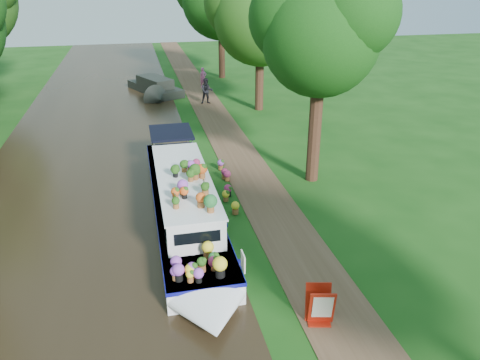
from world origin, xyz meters
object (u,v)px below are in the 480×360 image
pedestrian_pink (203,77)px  pedestrian_dark (207,91)px  plant_boat (185,202)px  second_boat (155,87)px  sandwich_board (320,307)px

pedestrian_pink → pedestrian_dark: size_ratio=0.88×
plant_boat → pedestrian_pink: plant_boat is taller
pedestrian_dark → pedestrian_pink: bearing=85.5°
second_boat → pedestrian_pink: pedestrian_pink is taller
second_boat → pedestrian_pink: (3.94, 1.28, 0.31)m
plant_boat → pedestrian_dark: plant_boat is taller
pedestrian_dark → second_boat: bearing=132.5°
plant_boat → pedestrian_dark: bearing=78.4°
sandwich_board → plant_boat: bearing=127.4°
pedestrian_pink → plant_boat: bearing=-120.4°
plant_boat → second_boat: bearing=89.8°
sandwich_board → pedestrian_dark: bearing=101.4°
plant_boat → sandwich_board: 6.91m
sandwich_board → pedestrian_pink: bearing=100.6°
pedestrian_dark → plant_boat: bearing=-100.4°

